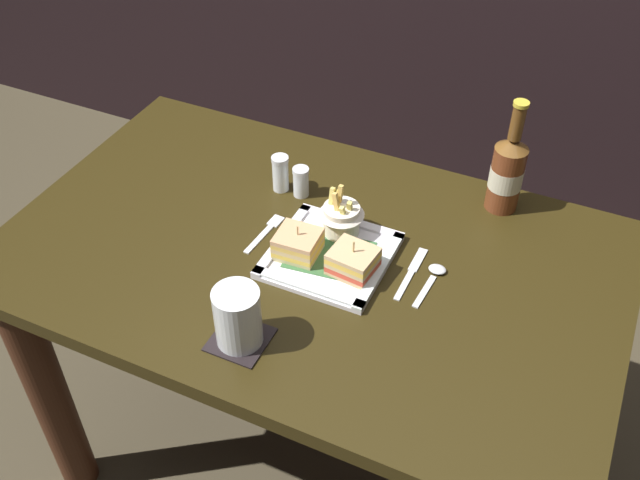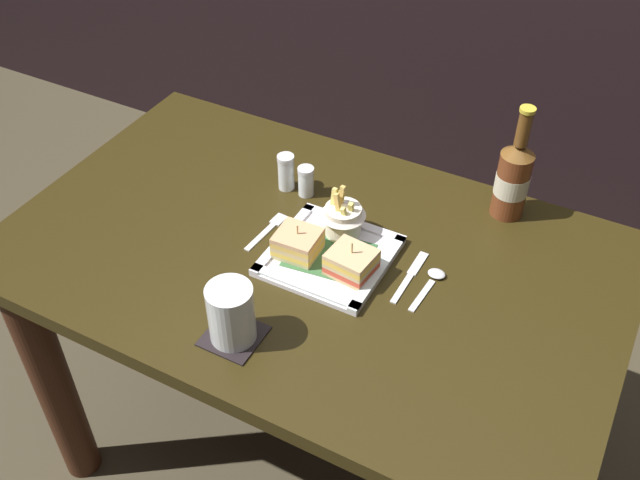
% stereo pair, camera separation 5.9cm
% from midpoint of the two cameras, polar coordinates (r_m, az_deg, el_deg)
% --- Properties ---
extents(ground_plane, '(6.00, 6.00, 0.00)m').
position_cam_midpoint_polar(ground_plane, '(2.07, -1.46, -16.79)').
color(ground_plane, '#413928').
extents(dining_table, '(1.25, 0.77, 0.76)m').
position_cam_midpoint_polar(dining_table, '(1.59, -1.82, -5.57)').
color(dining_table, black).
rests_on(dining_table, ground_plane).
extents(square_plate, '(0.23, 0.23, 0.02)m').
position_cam_midpoint_polar(square_plate, '(1.45, -0.34, -1.20)').
color(square_plate, white).
rests_on(square_plate, dining_table).
extents(sandwich_half_left, '(0.09, 0.08, 0.07)m').
position_cam_midpoint_polar(sandwich_half_left, '(1.44, -2.91, -0.33)').
color(sandwich_half_left, tan).
rests_on(sandwich_half_left, square_plate).
extents(sandwich_half_right, '(0.09, 0.09, 0.08)m').
position_cam_midpoint_polar(sandwich_half_right, '(1.40, 1.39, -1.69)').
color(sandwich_half_right, tan).
rests_on(sandwich_half_right, square_plate).
extents(fries_cup, '(0.09, 0.09, 0.11)m').
position_cam_midpoint_polar(fries_cup, '(1.47, 0.53, 1.97)').
color(fries_cup, '#EFE7CF').
rests_on(fries_cup, square_plate).
extents(beer_bottle, '(0.07, 0.07, 0.26)m').
position_cam_midpoint_polar(beer_bottle, '(1.57, 13.37, 5.22)').
color(beer_bottle, brown).
rests_on(beer_bottle, dining_table).
extents(drink_coaster, '(0.10, 0.10, 0.00)m').
position_cam_midpoint_polar(drink_coaster, '(1.32, -7.54, -7.73)').
color(drink_coaster, black).
rests_on(drink_coaster, dining_table).
extents(water_glass, '(0.08, 0.08, 0.12)m').
position_cam_midpoint_polar(water_glass, '(1.28, -7.74, -6.21)').
color(water_glass, silver).
rests_on(water_glass, dining_table).
extents(fork, '(0.03, 0.13, 0.00)m').
position_cam_midpoint_polar(fork, '(1.52, -5.35, 0.66)').
color(fork, silver).
rests_on(fork, dining_table).
extents(knife, '(0.02, 0.16, 0.00)m').
position_cam_midpoint_polar(knife, '(1.44, 6.02, -2.45)').
color(knife, silver).
rests_on(knife, dining_table).
extents(spoon, '(0.04, 0.13, 0.01)m').
position_cam_midpoint_polar(spoon, '(1.43, 7.73, -2.74)').
color(spoon, silver).
rests_on(spoon, dining_table).
extents(salt_shaker, '(0.04, 0.04, 0.08)m').
position_cam_midpoint_polar(salt_shaker, '(1.61, -4.15, 5.06)').
color(salt_shaker, silver).
rests_on(salt_shaker, dining_table).
extents(pepper_shaker, '(0.04, 0.04, 0.07)m').
position_cam_midpoint_polar(pepper_shaker, '(1.60, -2.56, 4.43)').
color(pepper_shaker, silver).
rests_on(pepper_shaker, dining_table).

